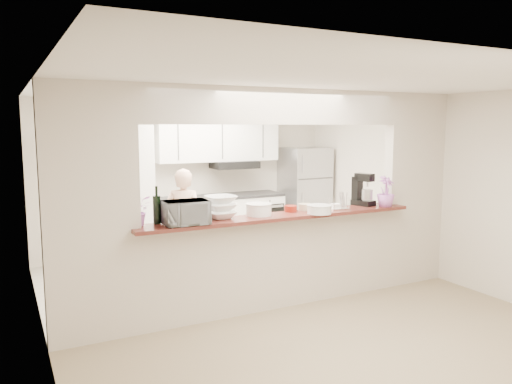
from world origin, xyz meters
TOP-DOWN VIEW (x-y plane):
  - floor at (0.00, 0.00)m, footprint 6.00×6.00m
  - tile_overlay at (0.00, 1.55)m, footprint 5.00×2.90m
  - partition at (0.00, 0.00)m, footprint 5.00×0.15m
  - bar_counter at (0.00, -0.00)m, footprint 3.40×0.38m
  - kitchen_cabinets at (-0.19, 2.72)m, footprint 3.15×0.62m
  - refrigerator at (2.05, 2.65)m, footprint 0.75×0.70m
  - flower_left at (-1.60, 0.05)m, footprint 0.32×0.29m
  - wine_bottle_a at (-1.40, 0.07)m, footprint 0.07×0.07m
  - wine_bottle_b at (-1.40, 0.07)m, footprint 0.08×0.08m
  - toaster_oven at (-1.15, -0.10)m, footprint 0.45×0.31m
  - serving_bowls at (-0.70, 0.05)m, footprint 0.35×0.35m
  - plate_stack_a at (-0.25, 0.03)m, footprint 0.30×0.30m
  - plate_stack_b at (0.42, -0.19)m, footprint 0.29×0.29m
  - red_bowl at (0.20, 0.08)m, footprint 0.15×0.15m
  - tan_bowl at (0.40, 0.08)m, footprint 0.16×0.16m
  - utensil_caddy at (0.80, -0.05)m, footprint 0.24×0.16m
  - stand_mixer at (1.25, 0.06)m, footprint 0.24×0.31m
  - flower_right at (1.44, -0.15)m, footprint 0.24×0.24m
  - person at (-0.54, 1.75)m, footprint 0.65×0.60m

SIDE VIEW (x-z plane):
  - floor at x=0.00m, z-range 0.00..0.00m
  - tile_overlay at x=0.00m, z-range 0.00..0.01m
  - bar_counter at x=0.00m, z-range 0.03..1.12m
  - person at x=-0.54m, z-range 0.00..1.49m
  - refrigerator at x=2.05m, z-range 0.00..1.70m
  - kitchen_cabinets at x=-0.19m, z-range -0.15..2.10m
  - red_bowl at x=0.20m, z-range 1.09..1.16m
  - tan_bowl at x=0.40m, z-range 1.09..1.17m
  - plate_stack_b at x=0.42m, z-range 1.09..1.19m
  - plate_stack_a at x=-0.25m, z-range 1.09..1.23m
  - utensil_caddy at x=0.80m, z-range 1.07..1.28m
  - serving_bowls at x=-0.70m, z-range 1.09..1.33m
  - toaster_oven at x=-1.15m, z-range 1.09..1.34m
  - wine_bottle_a at x=-1.40m, z-range 1.05..1.42m
  - wine_bottle_b at x=-1.40m, z-range 1.05..1.44m
  - flower_left at x=-1.60m, z-range 1.09..1.40m
  - stand_mixer at x=1.25m, z-range 1.07..1.47m
  - flower_right at x=1.44m, z-range 1.09..1.47m
  - partition at x=0.00m, z-range 0.23..2.73m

